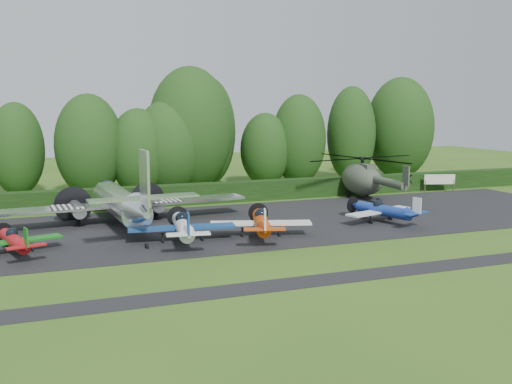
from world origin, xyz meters
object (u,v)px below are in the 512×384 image
object	(u,v)px
light_plane_blue	(383,210)
sign_board	(440,180)
light_plane_white	(183,226)
light_plane_orange	(261,222)
helicopter	(362,176)
transport_plane	(121,203)
light_plane_red	(14,240)

from	to	relation	value
light_plane_blue	sign_board	size ratio (longest dim) A/B	2.01
light_plane_white	sign_board	distance (m)	35.58
light_plane_orange	helicopter	bearing A→B (deg)	21.75
sign_board	transport_plane	bearing A→B (deg)	174.27
light_plane_red	light_plane_orange	size ratio (longest dim) A/B	0.83
light_plane_red	light_plane_white	bearing A→B (deg)	12.95
sign_board	light_plane_orange	bearing A→B (deg)	-168.31
transport_plane	light_plane_blue	bearing A→B (deg)	-11.85
light_plane_red	helicopter	size ratio (longest dim) A/B	0.41
sign_board	light_plane_blue	bearing A→B (deg)	-156.94
light_plane_orange	light_plane_blue	size ratio (longest dim) A/B	1.11
light_plane_red	sign_board	xyz separation A→B (m)	(43.83, 13.25, 0.35)
light_plane_blue	helicopter	size ratio (longest dim) A/B	0.45
light_plane_white	sign_board	size ratio (longest dim) A/B	2.25
helicopter	sign_board	size ratio (longest dim) A/B	4.46
light_plane_blue	sign_board	bearing A→B (deg)	56.45
light_plane_white	helicopter	distance (m)	25.75
light_plane_blue	sign_board	world-z (taller)	light_plane_blue
light_plane_red	transport_plane	bearing A→B (deg)	56.69
transport_plane	helicopter	world-z (taller)	transport_plane
light_plane_red	light_plane_blue	world-z (taller)	light_plane_blue
light_plane_orange	transport_plane	bearing A→B (deg)	122.87
light_plane_orange	light_plane_red	bearing A→B (deg)	159.45
light_plane_white	transport_plane	bearing A→B (deg)	107.57
light_plane_blue	helicopter	xyz separation A→B (m)	(5.03, 11.79, 1.25)
helicopter	light_plane_red	bearing A→B (deg)	-163.33
light_plane_white	helicopter	bearing A→B (deg)	22.65
transport_plane	light_plane_red	world-z (taller)	transport_plane
transport_plane	light_plane_red	size ratio (longest dim) A/B	3.34
light_plane_red	helicopter	xyz separation A→B (m)	(33.28, 12.37, 1.34)
transport_plane	sign_board	size ratio (longest dim) A/B	6.17
light_plane_red	light_plane_orange	xyz separation A→B (m)	(16.80, -0.97, 0.20)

